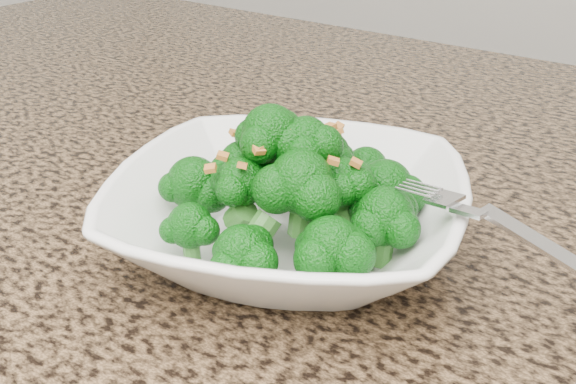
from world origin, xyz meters
The scene contains 5 objects.
granite_counter centered at (0.00, 0.30, 0.89)m, with size 1.64×1.04×0.03m, color brown.
bowl centered at (0.12, 0.19, 0.93)m, with size 0.25×0.25×0.06m, color white.
broccoli_pile centered at (0.12, 0.19, 1.00)m, with size 0.22×0.22×0.07m, color #09560A, non-canonical shape.
garlic_topping centered at (0.12, 0.19, 1.04)m, with size 0.13×0.13×0.01m, color #C47A30, non-canonical shape.
fork centered at (0.26, 0.21, 0.97)m, with size 0.18×0.03×0.01m, color silver, non-canonical shape.
Camera 1 is at (0.40, -0.17, 1.17)m, focal length 45.00 mm.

